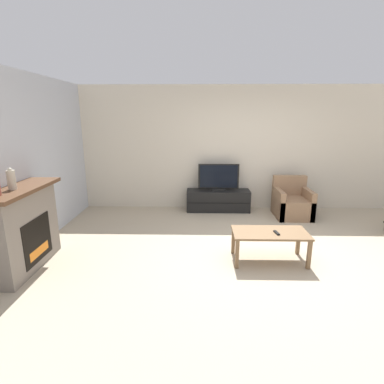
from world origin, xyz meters
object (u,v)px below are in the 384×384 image
Objects in this scene: tv at (219,178)px; remote at (277,233)px; mantel_vase_centre_left at (11,179)px; fireplace at (22,228)px; tv_stand at (218,200)px; coffee_table at (270,236)px; armchair at (292,204)px.

tv is 2.54m from remote.
mantel_vase_centre_left reaches higher than tv.
mantel_vase_centre_left is 3.96m from tv.
mantel_vase_centre_left reaches higher than fireplace.
tv_stand is 0.50m from tv.
tv is at bearing 96.36° from remote.
fireplace is 8.83× the size of remote.
fireplace is 3.42m from coffee_table.
fireplace is 3.88m from tv_stand.
mantel_vase_centre_left is 3.57m from remote.
fireplace is 4.92m from armchair.
tv is at bearing 103.92° from coffee_table.
tv is 2.47m from coffee_table.
remote is at bearing -74.75° from tv_stand.
mantel_vase_centre_left is 3.52m from coffee_table.
tv_stand is 2.53m from remote.
mantel_vase_centre_left is at bearing -80.62° from fireplace.
fireplace is at bearing -175.42° from coffee_table.
armchair is (1.52, -0.35, -0.46)m from tv.
tv_stand is 1.30× the size of coffee_table.
fireplace reaches higher than tv.
fireplace is 3.87m from tv.
armchair is at bearing -12.83° from tv.
remote is (0.66, -2.43, 0.23)m from tv_stand.
tv_stand is at bearing 90.00° from tv.
armchair is 0.77× the size of coffee_table.
tv reaches higher than tv_stand.
mantel_vase_centre_left is 0.26× the size of coffee_table.
tv_stand is at bearing 103.90° from coffee_table.
mantel_vase_centre_left reaches higher than armchair.
coffee_table is (0.59, -2.37, 0.16)m from tv_stand.
fireplace is 3.49m from remote.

